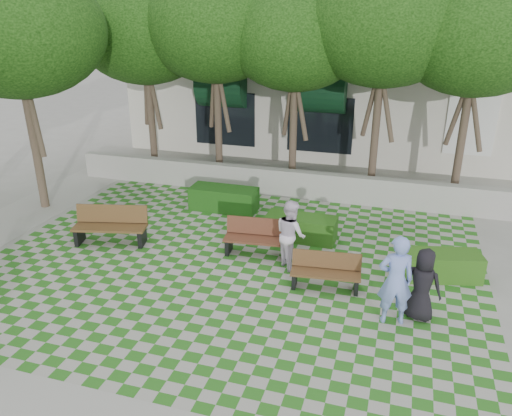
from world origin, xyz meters
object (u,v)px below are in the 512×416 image
(bench_mid, at_px, (259,238))
(hedge_midleft, at_px, (224,199))
(hedge_midright, at_px, (301,228))
(person_white, at_px, (291,234))
(person_blue, at_px, (396,280))
(hedge_east, at_px, (440,265))
(person_dark, at_px, (422,285))
(bench_east, at_px, (326,272))
(bench_west, at_px, (111,226))

(bench_mid, distance_m, hedge_midleft, 3.22)
(hedge_midright, distance_m, person_white, 1.65)
(hedge_midleft, relative_size, person_blue, 1.09)
(person_white, bearing_deg, hedge_midleft, 3.06)
(hedge_east, xyz_separation_m, person_blue, (-0.98, -2.15, 0.63))
(hedge_midleft, bearing_deg, person_white, -46.36)
(person_dark, height_order, person_white, person_white)
(hedge_midleft, height_order, person_white, person_white)
(hedge_east, distance_m, hedge_midright, 3.72)
(hedge_east, relative_size, person_white, 1.07)
(bench_east, relative_size, hedge_east, 0.87)
(hedge_east, distance_m, person_blue, 2.45)
(bench_west, distance_m, person_white, 4.91)
(bench_west, bearing_deg, hedge_midright, 5.97)
(hedge_midright, bearing_deg, hedge_east, -17.55)
(hedge_east, relative_size, hedge_midleft, 0.88)
(hedge_east, relative_size, person_dark, 1.19)
(bench_east, distance_m, person_blue, 1.85)
(person_blue, xyz_separation_m, person_dark, (0.53, 0.31, -0.18))
(bench_west, bearing_deg, hedge_midleft, 42.77)
(bench_mid, xyz_separation_m, hedge_east, (4.38, 0.07, -0.12))
(bench_west, bearing_deg, bench_east, -19.68)
(bench_mid, height_order, hedge_east, bench_mid)
(person_blue, distance_m, person_white, 3.03)
(hedge_east, height_order, person_blue, person_blue)
(person_white, bearing_deg, hedge_midright, -37.88)
(hedge_midright, relative_size, person_dark, 1.23)
(bench_east, relative_size, person_dark, 1.04)
(hedge_east, distance_m, hedge_midleft, 6.79)
(person_blue, relative_size, person_white, 1.12)
(bench_west, bearing_deg, hedge_east, -9.54)
(bench_mid, bearing_deg, person_blue, -37.21)
(bench_mid, relative_size, hedge_east, 0.99)
(bench_mid, xyz_separation_m, person_white, (0.91, -0.38, 0.41))
(hedge_midright, bearing_deg, bench_east, -65.37)
(bench_mid, height_order, person_blue, person_blue)
(bench_mid, bearing_deg, hedge_midright, 49.24)
(hedge_midleft, xyz_separation_m, person_dark, (5.85, -4.36, 0.41))
(bench_east, bearing_deg, bench_west, 167.75)
(bench_mid, bearing_deg, hedge_east, -4.88)
(bench_mid, bearing_deg, bench_east, -36.86)
(bench_west, height_order, person_blue, person_blue)
(hedge_midright, height_order, person_blue, person_blue)
(hedge_east, bearing_deg, person_blue, -114.41)
(bench_mid, height_order, person_dark, person_dark)
(bench_mid, bearing_deg, hedge_midleft, 120.78)
(bench_east, distance_m, bench_west, 5.93)
(hedge_midleft, bearing_deg, bench_west, -123.70)
(bench_mid, distance_m, hedge_east, 4.39)
(bench_mid, relative_size, hedge_midleft, 0.87)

